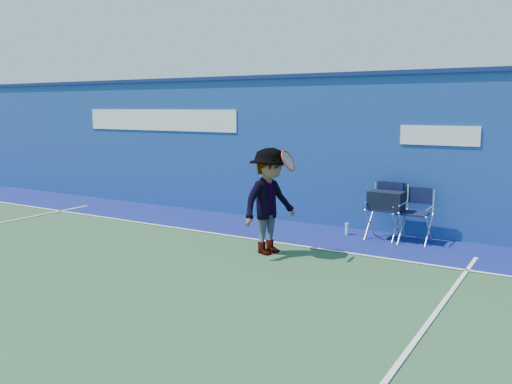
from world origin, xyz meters
The scene contains 8 objects.
ground centered at (0.00, 0.00, 0.00)m, with size 80.00×80.00×0.00m, color #2A4F2E.
stadium_wall centered at (0.00, 5.20, 1.55)m, with size 24.00×0.50×3.08m.
out_of_bounds_strip centered at (0.00, 4.10, 0.00)m, with size 24.00×1.80×0.01m, color navy.
court_lines centered at (0.00, 0.60, 0.01)m, with size 24.00×12.00×0.01m.
directors_chair_left centered at (2.84, 4.49, 0.44)m, with size 0.62×0.57×1.04m.
directors_chair_right centered at (3.32, 4.53, 0.30)m, with size 0.58×0.52×0.97m.
water_bottle centered at (2.11, 4.45, 0.11)m, with size 0.07×0.07×0.23m, color silver.
tennis_player centered at (1.49, 2.55, 0.88)m, with size 0.96×1.25×1.75m.
Camera 1 is at (5.83, -5.06, 2.40)m, focal length 38.00 mm.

